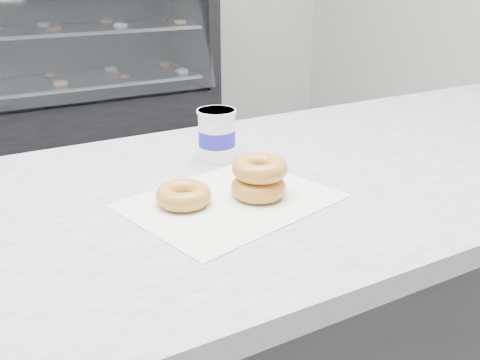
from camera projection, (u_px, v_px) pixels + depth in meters
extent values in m
cube|color=silver|center=(227.00, 196.00, 1.00)|extent=(3.06, 0.76, 0.04)
cube|color=black|center=(30.00, 137.00, 3.42)|extent=(2.40, 0.70, 0.50)
cube|color=black|center=(8.00, 31.00, 3.44)|extent=(2.40, 0.06, 0.75)
cube|color=black|center=(192.00, 26.00, 3.71)|extent=(0.08, 0.70, 0.75)
cube|color=white|center=(23.00, 43.00, 2.93)|extent=(2.28, 0.16, 0.70)
cube|color=silver|center=(22.00, 86.00, 3.29)|extent=(2.20, 0.55, 0.02)
cube|color=silver|center=(14.00, 33.00, 3.17)|extent=(2.20, 0.55, 0.02)
cube|color=silver|center=(231.00, 201.00, 0.92)|extent=(0.39, 0.33, 0.00)
torus|color=gold|center=(184.00, 195.00, 0.90)|extent=(0.12, 0.12, 0.03)
torus|color=gold|center=(258.00, 187.00, 0.93)|extent=(0.10, 0.10, 0.03)
torus|color=gold|center=(260.00, 168.00, 0.93)|extent=(0.14, 0.14, 0.03)
cylinder|color=white|center=(217.00, 135.00, 1.10)|extent=(0.10, 0.10, 0.11)
cylinder|color=white|center=(216.00, 111.00, 1.08)|extent=(0.08, 0.08, 0.01)
cylinder|color=#1C1C9C|center=(217.00, 138.00, 1.10)|extent=(0.10, 0.10, 0.03)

